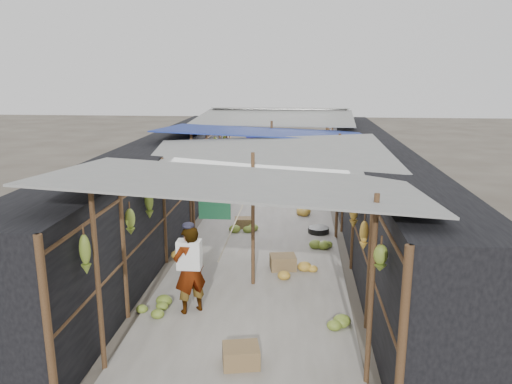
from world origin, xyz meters
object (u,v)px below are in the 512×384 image
(crate_near, at_px, (241,356))
(shopper_blue, at_px, (237,178))
(vendor_elderly, at_px, (190,270))
(black_basin, at_px, (319,230))
(vendor_seated, at_px, (301,185))

(crate_near, xyz_separation_m, shopper_blue, (-1.20, 9.18, 0.58))
(crate_near, bearing_deg, vendor_elderly, 112.92)
(black_basin, distance_m, vendor_seated, 3.82)
(black_basin, relative_size, vendor_elderly, 0.35)
(shopper_blue, bearing_deg, vendor_elderly, -122.35)
(crate_near, distance_m, vendor_elderly, 1.96)
(vendor_elderly, distance_m, vendor_seated, 8.51)
(black_basin, height_order, vendor_seated, vendor_seated)
(shopper_blue, distance_m, vendor_seated, 2.15)
(vendor_seated, bearing_deg, shopper_blue, -73.40)
(black_basin, bearing_deg, vendor_seated, 96.94)
(shopper_blue, relative_size, vendor_seated, 1.76)
(shopper_blue, bearing_deg, black_basin, -85.07)
(crate_near, relative_size, shopper_blue, 0.35)
(vendor_elderly, height_order, vendor_seated, vendor_elderly)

